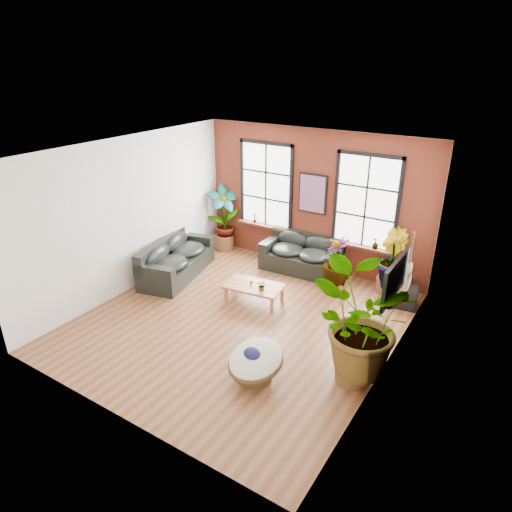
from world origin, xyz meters
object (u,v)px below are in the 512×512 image
at_px(sofa_left, 175,259).
at_px(coffee_table, 254,287).
at_px(papasan_chair, 255,361).
at_px(sofa_back, 303,254).

distance_m(sofa_left, coffee_table, 2.39).
relative_size(sofa_left, papasan_chair, 2.00).
distance_m(sofa_back, papasan_chair, 4.50).
bearing_deg(papasan_chair, sofa_left, 169.49).
bearing_deg(coffee_table, sofa_left, 170.58).
bearing_deg(sofa_left, sofa_back, -65.38).
bearing_deg(sofa_back, papasan_chair, -75.95).
bearing_deg(sofa_left, papasan_chair, -134.34).
height_order(sofa_left, coffee_table, sofa_left).
distance_m(coffee_table, papasan_chair, 2.68).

